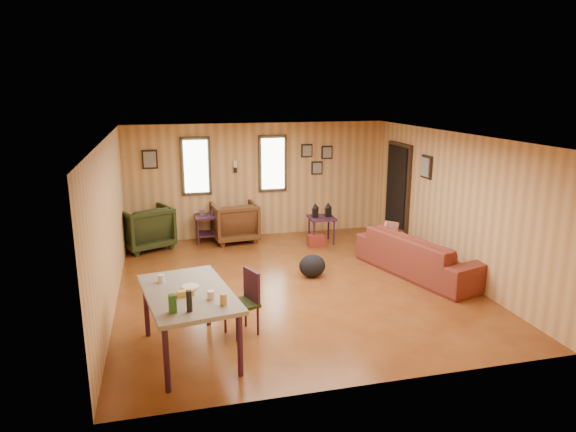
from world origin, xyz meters
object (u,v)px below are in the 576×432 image
(end_table, at_px, (209,224))
(dining_table, at_px, (188,298))
(recliner_green, at_px, (145,225))
(recliner_brown, at_px, (234,220))
(sofa, at_px, (422,248))
(side_table, at_px, (322,216))

(end_table, bearing_deg, dining_table, -98.05)
(recliner_green, relative_size, end_table, 1.37)
(recliner_brown, xyz_separation_m, recliner_green, (-1.79, -0.10, 0.02))
(recliner_brown, relative_size, end_table, 1.31)
(recliner_brown, bearing_deg, recliner_green, -2.39)
(sofa, distance_m, recliner_green, 5.30)
(sofa, relative_size, recliner_green, 2.53)
(sofa, distance_m, recliner_brown, 3.91)
(dining_table, bearing_deg, sofa, 15.26)
(end_table, bearing_deg, recliner_green, -173.48)
(sofa, xyz_separation_m, side_table, (-1.10, 2.16, 0.10))
(recliner_brown, distance_m, recliner_green, 1.79)
(recliner_green, distance_m, side_table, 3.54)
(sofa, distance_m, side_table, 2.43)
(end_table, relative_size, dining_table, 0.40)
(sofa, height_order, side_table, sofa)
(side_table, bearing_deg, sofa, -62.96)
(recliner_brown, relative_size, recliner_green, 0.96)
(recliner_brown, height_order, end_table, recliner_brown)
(side_table, bearing_deg, recliner_green, 172.66)
(recliner_brown, xyz_separation_m, side_table, (1.72, -0.55, 0.12))
(sofa, height_order, dining_table, dining_table)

